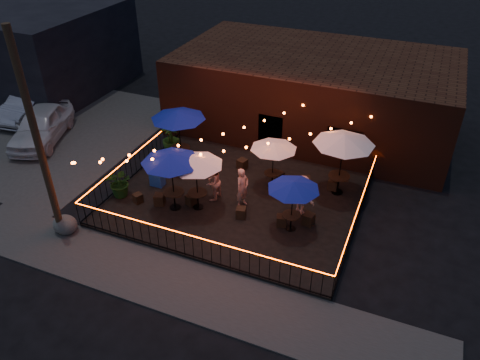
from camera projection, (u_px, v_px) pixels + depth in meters
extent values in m
plane|color=black|center=(218.00, 228.00, 18.35)|extent=(110.00, 110.00, 0.00)
cube|color=black|center=(237.00, 199.00, 19.84)|extent=(10.00, 8.00, 0.15)
cube|color=#3B3836|center=(177.00, 284.00, 15.83)|extent=(18.00, 2.50, 0.05)
cube|color=#3B3836|center=(48.00, 130.00, 25.28)|extent=(11.00, 12.00, 0.02)
cube|color=#37190F|center=(314.00, 92.00, 24.61)|extent=(14.00, 8.00, 4.00)
cube|color=black|center=(271.00, 136.00, 22.45)|extent=(1.20, 0.24, 2.20)
cube|color=black|center=(344.00, 140.00, 21.04)|extent=(1.60, 0.24, 1.20)
cube|color=black|center=(20.00, 45.00, 29.68)|extent=(12.00, 9.00, 5.00)
cylinder|color=#352316|center=(38.00, 143.00, 15.87)|extent=(0.26, 0.26, 8.00)
cube|color=black|center=(194.00, 256.00, 16.68)|extent=(10.00, 0.04, 0.04)
cube|color=black|center=(192.00, 237.00, 16.17)|extent=(10.00, 0.04, 0.04)
cube|color=#E43800|center=(192.00, 236.00, 16.16)|extent=(10.00, 0.03, 0.02)
cube|color=black|center=(137.00, 172.00, 21.36)|extent=(0.04, 8.00, 0.04)
cube|color=black|center=(134.00, 155.00, 20.86)|extent=(0.04, 8.00, 0.04)
cube|color=#E43800|center=(134.00, 154.00, 20.84)|extent=(0.03, 8.00, 0.02)
cube|color=black|center=(356.00, 225.00, 18.15)|extent=(0.04, 8.00, 0.04)
cube|color=black|center=(359.00, 206.00, 17.64)|extent=(0.04, 8.00, 0.04)
cube|color=#E43800|center=(359.00, 206.00, 17.62)|extent=(0.03, 8.00, 0.02)
cylinder|color=black|center=(175.00, 207.00, 19.23)|extent=(0.47, 0.47, 0.03)
cylinder|color=black|center=(174.00, 200.00, 19.02)|extent=(0.06, 0.06, 0.76)
cylinder|color=black|center=(174.00, 192.00, 18.80)|extent=(0.85, 0.85, 0.04)
cylinder|color=black|center=(173.00, 182.00, 18.54)|extent=(0.05, 0.05, 2.54)
cone|color=navy|center=(170.00, 158.00, 17.92)|extent=(2.93, 2.93, 0.37)
cylinder|color=black|center=(182.00, 163.00, 22.15)|extent=(0.50, 0.50, 0.03)
cylinder|color=black|center=(181.00, 155.00, 21.93)|extent=(0.07, 0.07, 0.81)
cylinder|color=black|center=(181.00, 148.00, 21.70)|extent=(0.90, 0.90, 0.05)
cylinder|color=black|center=(180.00, 138.00, 21.42)|extent=(0.05, 0.05, 2.70)
cone|color=navy|center=(178.00, 114.00, 20.76)|extent=(3.13, 3.13, 0.39)
cylinder|color=black|center=(198.00, 207.00, 19.24)|extent=(0.44, 0.44, 0.03)
cylinder|color=black|center=(198.00, 200.00, 19.05)|extent=(0.06, 0.06, 0.72)
cylinder|color=black|center=(197.00, 193.00, 18.85)|extent=(0.79, 0.79, 0.04)
cylinder|color=black|center=(197.00, 183.00, 18.59)|extent=(0.04, 0.04, 2.38)
cone|color=white|center=(195.00, 161.00, 18.02)|extent=(2.19, 2.19, 0.35)
cylinder|color=black|center=(272.00, 186.00, 20.55)|extent=(0.40, 0.40, 0.03)
cylinder|color=black|center=(272.00, 179.00, 20.38)|extent=(0.05, 0.05, 0.65)
cylinder|color=black|center=(272.00, 173.00, 20.19)|extent=(0.72, 0.72, 0.04)
cylinder|color=black|center=(273.00, 165.00, 19.96)|extent=(0.04, 0.04, 2.17)
cone|color=white|center=(274.00, 145.00, 19.44)|extent=(2.39, 2.39, 0.32)
cylinder|color=black|center=(290.00, 228.00, 18.10)|extent=(0.39, 0.39, 0.03)
cylinder|color=black|center=(291.00, 222.00, 17.92)|extent=(0.05, 0.05, 0.65)
cylinder|color=black|center=(291.00, 215.00, 17.74)|extent=(0.72, 0.72, 0.04)
cylinder|color=black|center=(292.00, 206.00, 17.51)|extent=(0.04, 0.04, 2.15)
cone|color=navy|center=(294.00, 185.00, 16.99)|extent=(2.04, 2.04, 0.31)
cylinder|color=black|center=(337.00, 192.00, 20.14)|extent=(0.51, 0.51, 0.03)
cylinder|color=black|center=(338.00, 184.00, 19.92)|extent=(0.07, 0.07, 0.83)
cylinder|color=black|center=(339.00, 176.00, 19.68)|extent=(0.92, 0.92, 0.05)
cylinder|color=black|center=(341.00, 165.00, 19.39)|extent=(0.05, 0.05, 2.76)
cone|color=white|center=(344.00, 139.00, 18.73)|extent=(3.08, 3.08, 0.40)
cube|color=black|center=(138.00, 198.00, 19.44)|extent=(0.45, 0.45, 0.40)
cube|color=black|center=(160.00, 199.00, 19.31)|extent=(0.49, 0.49, 0.48)
cube|color=black|center=(180.00, 157.00, 22.20)|extent=(0.52, 0.52, 0.47)
cube|color=black|center=(201.00, 163.00, 21.81)|extent=(0.43, 0.43, 0.40)
cube|color=black|center=(191.00, 200.00, 19.32)|extent=(0.47, 0.47, 0.44)
cube|color=black|center=(241.00, 213.00, 18.59)|extent=(0.45, 0.45, 0.44)
cube|color=black|center=(242.00, 164.00, 21.64)|extent=(0.51, 0.51, 0.48)
cube|color=black|center=(279.00, 176.00, 20.85)|extent=(0.45, 0.45, 0.40)
cube|color=black|center=(281.00, 221.00, 18.16)|extent=(0.48, 0.48, 0.45)
cube|color=black|center=(309.00, 219.00, 18.22)|extent=(0.46, 0.46, 0.48)
cube|color=black|center=(305.00, 182.00, 20.37)|extent=(0.51, 0.51, 0.49)
cube|color=black|center=(333.00, 185.00, 20.20)|extent=(0.45, 0.45, 0.48)
imported|color=tan|center=(242.00, 188.00, 18.91)|extent=(0.61, 0.74, 1.73)
imported|color=tan|center=(213.00, 182.00, 19.29)|extent=(0.75, 0.91, 1.71)
imported|color=#D3A88B|center=(302.00, 195.00, 18.49)|extent=(1.24, 0.92, 1.72)
imported|color=#113C11|center=(120.00, 183.00, 19.60)|extent=(1.26, 1.12, 1.31)
imported|color=#183D10|center=(169.00, 160.00, 21.17)|extent=(0.86, 0.78, 1.27)
imported|color=#14360C|center=(171.00, 138.00, 22.64)|extent=(1.03, 1.03, 1.55)
cube|color=blue|center=(157.00, 177.00, 20.41)|extent=(0.59, 0.41, 0.78)
cube|color=silver|center=(156.00, 170.00, 20.18)|extent=(0.63, 0.45, 0.05)
ellipsoid|color=#474843|center=(65.00, 225.00, 17.97)|extent=(1.03, 0.91, 0.73)
imported|color=white|center=(41.00, 125.00, 23.94)|extent=(3.58, 5.35, 1.69)
imported|color=#A3A3AB|center=(33.00, 102.00, 26.39)|extent=(2.39, 5.21, 1.66)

